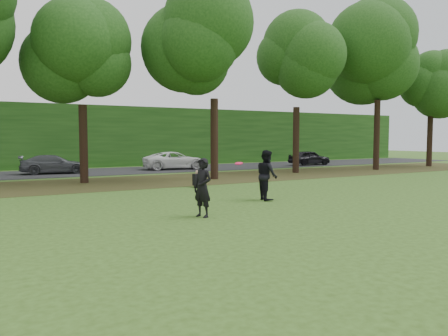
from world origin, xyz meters
The scene contains 10 objects.
ground centered at (0.00, 0.00, 0.00)m, with size 120.00×120.00×0.00m, color #304D18.
leaf_litter centered at (0.00, 13.00, 0.01)m, with size 60.00×7.00×0.01m, color #3E2C16.
street centered at (0.00, 21.00, 0.01)m, with size 70.00×7.00×0.02m, color black.
far_hedge centered at (0.00, 27.00, 2.50)m, with size 70.00×3.00×5.00m, color #194012.
player_left centered at (-2.13, 1.86, 0.89)m, with size 0.65×0.43×1.79m, color black.
player_right centered at (1.66, 3.84, 0.96)m, with size 0.94×0.73×1.93m, color black.
parked_cars centered at (-1.36, 20.29, 0.67)m, with size 38.07×3.41×1.37m.
frisbee centered at (-0.14, 3.00, 1.51)m, with size 0.38×0.37×0.09m.
seated_person centered at (1.33, 9.02, 0.31)m, with size 0.42×0.73×0.83m.
tree_line centered at (-0.34, 12.94, 7.84)m, with size 55.30×7.90×12.31m.
Camera 1 is at (-8.10, -9.76, 2.40)m, focal length 35.00 mm.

